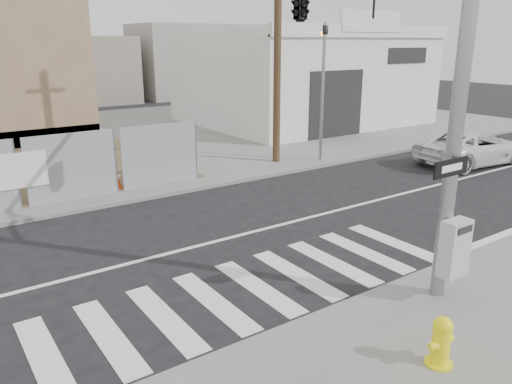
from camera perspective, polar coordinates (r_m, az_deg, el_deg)
ground at (r=11.96m, az=-6.75°, el=-6.18°), size 100.00×100.00×0.00m
sidewalk_far at (r=24.73m, az=-22.43°, el=4.89°), size 50.00×20.00×0.12m
signal_pole at (r=10.82m, az=10.14°, el=17.27°), size 0.96×5.87×7.00m
far_signal_pole at (r=19.47m, az=7.69°, el=13.27°), size 0.16×0.20×5.60m
concrete_wall_right at (r=24.31m, az=-24.53°, el=12.40°), size 5.50×1.30×8.00m
auto_shop at (r=29.76m, az=5.29°, el=12.73°), size 12.00×10.20×5.95m
utility_pole_right at (r=19.17m, az=2.50°, el=18.50°), size 1.60×0.28×10.00m
fire_hydrant at (r=7.99m, az=20.39°, el=-15.69°), size 0.50×0.50×0.77m
suv at (r=21.37m, az=23.54°, el=4.72°), size 5.00×2.65×1.34m
traffic_cone_d at (r=16.44m, az=-15.62°, el=1.36°), size 0.40×0.40×0.65m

